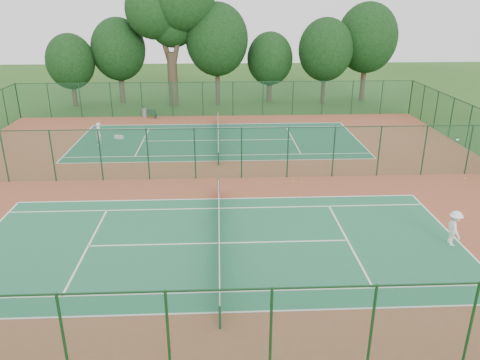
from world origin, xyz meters
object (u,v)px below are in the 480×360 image
(kit_bag, at_px, (119,137))
(trash_bin, at_px, (145,113))
(player_far, at_px, (99,134))
(player_near, at_px, (454,228))
(big_tree, at_px, (170,9))
(bench, at_px, (150,113))

(kit_bag, bearing_deg, trash_bin, 98.84)
(player_far, height_order, kit_bag, player_far)
(player_near, bearing_deg, trash_bin, 37.97)
(player_far, bearing_deg, big_tree, 165.77)
(trash_bin, height_order, bench, trash_bin)
(player_near, xyz_separation_m, player_far, (-21.19, 17.79, 0.04))
(bench, xyz_separation_m, kit_bag, (-1.64, -7.44, -0.32))
(trash_bin, distance_m, kit_bag, 7.61)
(big_tree, bearing_deg, player_far, -108.16)
(trash_bin, xyz_separation_m, bench, (0.52, -0.08, -0.00))
(player_far, distance_m, big_tree, 18.47)
(bench, bearing_deg, player_near, -38.86)
(player_near, relative_size, trash_bin, 1.90)
(kit_bag, height_order, big_tree, big_tree)
(player_near, relative_size, bench, 1.17)
(trash_bin, xyz_separation_m, kit_bag, (-1.12, -7.52, -0.32))
(bench, bearing_deg, player_far, -90.46)
(bench, distance_m, kit_bag, 7.63)
(bench, relative_size, kit_bag, 1.96)
(player_far, relative_size, bench, 1.21)
(big_tree, bearing_deg, bench, -109.17)
(player_far, height_order, bench, player_far)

